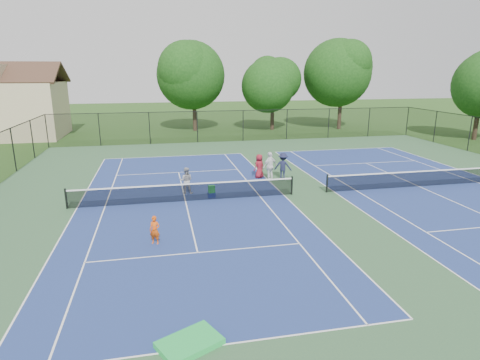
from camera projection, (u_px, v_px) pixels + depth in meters
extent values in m
plane|color=#234716|center=(309.00, 194.00, 22.78)|extent=(140.00, 140.00, 0.00)
cube|color=#305639|center=(309.00, 193.00, 22.78)|extent=(36.00, 36.00, 0.01)
cube|color=navy|center=(185.00, 201.00, 21.41)|extent=(10.97, 23.77, 0.00)
cube|color=white|center=(175.00, 156.00, 32.64)|extent=(10.97, 0.06, 0.00)
cube|color=white|center=(220.00, 345.00, 10.19)|extent=(10.97, 0.06, 0.00)
cube|color=white|center=(77.00, 208.00, 20.34)|extent=(0.06, 23.77, 0.00)
cube|color=white|center=(284.00, 195.00, 22.48)|extent=(0.06, 23.77, 0.00)
cube|color=white|center=(105.00, 206.00, 20.61)|extent=(0.06, 23.77, 0.00)
cube|color=white|center=(260.00, 196.00, 22.21)|extent=(0.06, 23.77, 0.00)
cube|color=white|center=(179.00, 172.00, 27.46)|extent=(8.23, 0.06, 0.00)
cube|color=white|center=(198.00, 253.00, 15.37)|extent=(8.23, 0.06, 0.00)
cube|color=white|center=(185.00, 201.00, 21.41)|extent=(0.06, 12.80, 0.00)
cylinder|color=black|center=(66.00, 199.00, 20.12)|extent=(0.10, 0.10, 1.07)
cylinder|color=black|center=(292.00, 186.00, 22.43)|extent=(0.10, 0.10, 1.07)
cube|color=black|center=(185.00, 193.00, 21.29)|extent=(11.90, 0.01, 0.90)
cube|color=white|center=(185.00, 184.00, 21.16)|extent=(11.90, 0.04, 0.07)
cube|color=navy|center=(419.00, 186.00, 24.14)|extent=(10.97, 23.77, 0.00)
cube|color=white|center=(335.00, 150.00, 35.36)|extent=(10.97, 0.06, 0.00)
cube|color=white|center=(334.00, 192.00, 23.07)|extent=(0.06, 23.77, 0.00)
cube|color=white|center=(356.00, 190.00, 23.34)|extent=(0.06, 23.77, 0.00)
cube|color=white|center=(478.00, 183.00, 24.94)|extent=(0.06, 23.77, 0.00)
cube|color=white|center=(366.00, 163.00, 30.18)|extent=(8.23, 0.06, 0.00)
cube|color=white|center=(419.00, 186.00, 24.14)|extent=(0.06, 12.80, 0.00)
cylinder|color=black|center=(327.00, 183.00, 22.84)|extent=(0.10, 0.10, 1.07)
cube|color=black|center=(420.00, 179.00, 24.02)|extent=(11.90, 0.01, 0.90)
cube|color=white|center=(421.00, 171.00, 23.89)|extent=(11.90, 0.04, 0.07)
cylinder|color=black|center=(47.00, 131.00, 35.88)|extent=(0.08, 0.08, 3.00)
cylinder|color=black|center=(99.00, 130.00, 36.76)|extent=(0.08, 0.08, 3.00)
cylinder|color=black|center=(150.00, 128.00, 37.63)|extent=(0.08, 0.08, 3.00)
cylinder|color=black|center=(197.00, 127.00, 38.51)|extent=(0.08, 0.08, 3.00)
cylinder|color=black|center=(243.00, 126.00, 39.38)|extent=(0.08, 0.08, 3.00)
cylinder|color=black|center=(287.00, 125.00, 40.26)|extent=(0.08, 0.08, 3.00)
cylinder|color=black|center=(329.00, 123.00, 41.14)|extent=(0.08, 0.08, 3.00)
cylinder|color=black|center=(369.00, 122.00, 42.01)|extent=(0.08, 0.08, 3.00)
cylinder|color=black|center=(407.00, 121.00, 42.89)|extent=(0.08, 0.08, 3.00)
cylinder|color=black|center=(470.00, 134.00, 34.39)|extent=(0.08, 0.08, 3.00)
cylinder|color=black|center=(13.00, 150.00, 27.38)|extent=(0.08, 0.08, 3.00)
cylinder|color=black|center=(435.00, 127.00, 38.64)|extent=(0.08, 0.08, 3.00)
cylinder|color=black|center=(32.00, 139.00, 31.63)|extent=(0.08, 0.08, 3.00)
cube|color=black|center=(243.00, 126.00, 39.38)|extent=(36.00, 0.01, 3.00)
cube|color=black|center=(243.00, 110.00, 38.99)|extent=(36.00, 0.05, 0.05)
cylinder|color=#2D2116|center=(195.00, 113.00, 46.01)|extent=(0.44, 0.44, 4.14)
sphere|color=#133B10|center=(193.00, 75.00, 44.91)|extent=(7.60, 7.60, 7.60)
sphere|color=#133B10|center=(193.00, 70.00, 44.75)|extent=(6.23, 6.23, 6.23)
sphere|color=#133B10|center=(193.00, 64.00, 44.58)|extent=(4.86, 4.86, 4.86)
cylinder|color=#2D2116|center=(272.00, 115.00, 46.91)|extent=(0.44, 0.44, 3.42)
sphere|color=#133B10|center=(273.00, 86.00, 46.03)|extent=(6.00, 6.00, 6.00)
sphere|color=#133B10|center=(273.00, 79.00, 45.84)|extent=(4.92, 4.92, 4.92)
sphere|color=#133B10|center=(273.00, 73.00, 45.65)|extent=(3.84, 3.84, 3.84)
cylinder|color=#2D2116|center=(340.00, 111.00, 47.41)|extent=(0.44, 0.44, 4.32)
sphere|color=#133B10|center=(342.00, 73.00, 46.27)|extent=(7.80, 7.80, 7.80)
sphere|color=#133B10|center=(343.00, 68.00, 46.11)|extent=(6.40, 6.40, 6.40)
sphere|color=#133B10|center=(343.00, 62.00, 45.95)|extent=(4.99, 4.99, 4.99)
cylinder|color=#2D2116|center=(476.00, 122.00, 40.00)|extent=(0.44, 0.44, 3.60)
cube|color=tan|center=(10.00, 110.00, 41.18)|extent=(10.00, 8.00, 5.60)
cube|color=tan|center=(5.00, 73.00, 40.21)|extent=(1.20, 8.00, 1.76)
cube|color=#422B1E|center=(11.00, 72.00, 42.07)|extent=(10.80, 4.10, 2.15)
imported|color=#DE4D0E|center=(155.00, 230.00, 16.03)|extent=(0.50, 0.41, 1.18)
imported|color=#959698|center=(186.00, 181.00, 22.59)|extent=(0.85, 0.73, 1.53)
imported|color=white|center=(270.00, 166.00, 25.21)|extent=(1.18, 0.88, 1.85)
imported|color=#1A1E3A|center=(283.00, 166.00, 25.61)|extent=(1.27, 1.07, 1.71)
imported|color=maroon|center=(259.00, 166.00, 25.88)|extent=(0.91, 0.80, 1.57)
cube|color=navy|center=(212.00, 195.00, 22.04)|extent=(0.41, 0.32, 0.29)
cube|color=green|center=(212.00, 189.00, 21.95)|extent=(0.37, 0.32, 0.39)
cube|color=green|center=(190.00, 343.00, 10.14)|extent=(1.82, 1.59, 0.16)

